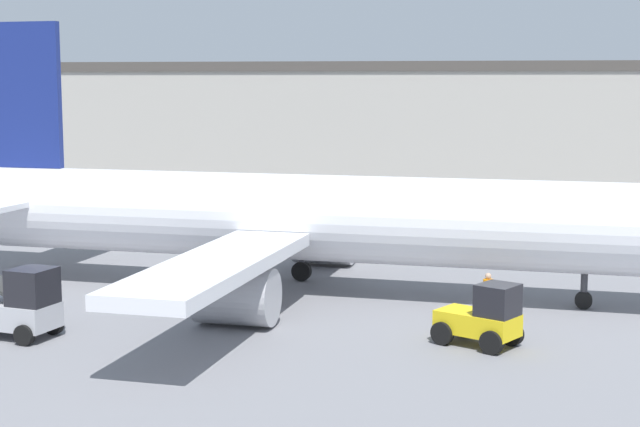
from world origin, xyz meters
TOP-DOWN VIEW (x-y plane):
  - ground_plane at (0.00, 0.00)m, footprint 400.00×400.00m
  - terminal_building at (-3.92, 34.74)m, footprint 77.57×13.79m
  - airplane at (-0.98, 0.10)m, footprint 37.89×29.89m
  - ground_crew_worker at (7.16, -3.13)m, footprint 0.38×0.38m
  - baggage_tug at (7.00, -7.50)m, footprint 3.25×2.85m
  - belt_loader_truck at (-9.39, -9.06)m, footprint 3.40×2.49m

SIDE VIEW (x-z plane):
  - ground_plane at x=0.00m, z-range 0.00..0.00m
  - ground_crew_worker at x=7.16m, z-range 0.06..1.80m
  - baggage_tug at x=7.00m, z-range -0.10..2.16m
  - belt_loader_truck at x=-9.39m, z-range -0.10..2.47m
  - airplane at x=-0.98m, z-range -2.64..9.18m
  - terminal_building at x=-3.92m, z-range 0.01..10.55m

